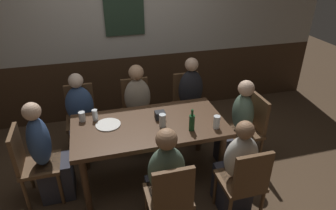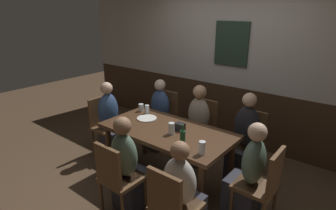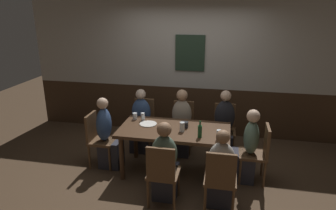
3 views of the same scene
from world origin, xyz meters
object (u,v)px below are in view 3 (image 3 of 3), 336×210
at_px(person_mid_near, 165,167).
at_px(person_right_far, 224,130).
at_px(dining_table, 174,134).
at_px(beer_bottle_green, 200,131).
at_px(chair_head_east, 258,151).
at_px(person_head_west, 108,138).
at_px(person_mid_far, 181,127).
at_px(chair_mid_near, 162,172).
at_px(beer_glass_half, 219,136).
at_px(chair_right_far, 224,126).
at_px(highball_clear, 182,127).
at_px(plate_white_large, 148,124).
at_px(chair_left_far, 143,120).
at_px(person_right_near, 221,174).
at_px(person_head_east, 247,151).
at_px(chair_right_near, 220,178).
at_px(pint_glass_stout, 143,117).
at_px(chair_head_west, 98,137).
at_px(chair_mid_far, 183,123).
at_px(pint_glass_amber, 135,117).
at_px(person_left_far, 141,125).
at_px(condiment_caddy, 184,125).

bearing_deg(person_mid_near, person_right_far, 61.82).
xyz_separation_m(dining_table, beer_bottle_green, (0.40, -0.23, 0.18)).
xyz_separation_m(chair_head_east, person_right_far, (-0.52, 0.68, -0.00)).
height_order(person_head_west, person_mid_far, person_head_west).
distance_m(chair_mid_near, person_mid_far, 1.52).
distance_m(dining_table, beer_bottle_green, 0.50).
bearing_deg(beer_glass_half, chair_right_far, 86.99).
bearing_deg(dining_table, highball_clear, -31.29).
bearing_deg(chair_head_east, plate_white_large, 176.82).
distance_m(chair_left_far, person_right_near, 2.11).
relative_size(person_head_east, beer_glass_half, 7.87).
height_order(chair_right_near, pint_glass_stout, chair_right_near).
distance_m(chair_right_far, pint_glass_stout, 1.45).
bearing_deg(person_right_near, chair_mid_near, -167.25).
relative_size(chair_head_east, person_right_far, 0.75).
height_order(chair_head_west, beer_bottle_green, beer_bottle_green).
bearing_deg(chair_right_near, person_mid_far, 115.58).
xyz_separation_m(chair_mid_near, pint_glass_stout, (-0.56, 1.08, 0.30)).
height_order(dining_table, person_right_far, person_right_far).
relative_size(chair_right_near, person_mid_near, 0.78).
distance_m(chair_mid_near, person_head_west, 1.37).
bearing_deg(chair_right_near, highball_clear, 128.12).
bearing_deg(chair_mid_far, pint_glass_amber, -139.97).
xyz_separation_m(person_left_far, highball_clear, (0.86, -0.76, 0.34)).
height_order(person_right_far, plate_white_large, person_right_far).
relative_size(person_mid_far, highball_clear, 8.06).
bearing_deg(pint_glass_amber, chair_right_near, -37.69).
bearing_deg(beer_glass_half, beer_bottle_green, 173.94).
xyz_separation_m(dining_table, condiment_caddy, (0.14, 0.08, 0.13)).
bearing_deg(chair_right_near, person_head_east, 67.36).
bearing_deg(pint_glass_amber, chair_mid_near, -57.71).
xyz_separation_m(person_mid_near, condiment_caddy, (0.14, 0.76, 0.31)).
relative_size(chair_left_far, beer_glass_half, 6.18).
bearing_deg(highball_clear, chair_right_near, -51.88).
relative_size(person_right_far, person_head_west, 1.02).
xyz_separation_m(person_mid_near, plate_white_large, (-0.43, 0.77, 0.27)).
height_order(highball_clear, beer_bottle_green, beer_bottle_green).
relative_size(person_mid_near, person_right_far, 0.96).
bearing_deg(chair_head_east, beer_glass_half, -155.45).
bearing_deg(chair_mid_far, highball_clear, -81.99).
bearing_deg(beer_bottle_green, pint_glass_amber, 155.92).
height_order(chair_right_near, person_left_far, person_left_far).
xyz_separation_m(person_mid_far, plate_white_large, (-0.43, -0.59, 0.26)).
height_order(person_mid_near, highball_clear, person_mid_near).
bearing_deg(highball_clear, person_right_near, -44.97).
bearing_deg(chair_mid_far, person_head_west, -142.09).
bearing_deg(chair_mid_near, chair_mid_far, 90.00).
height_order(dining_table, person_mid_near, person_mid_near).
relative_size(highball_clear, condiment_caddy, 1.30).
height_order(plate_white_large, condiment_caddy, condiment_caddy).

